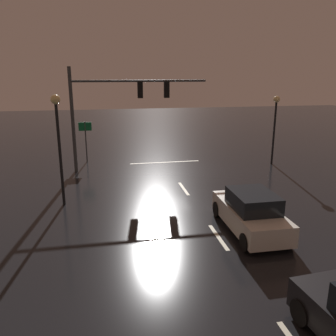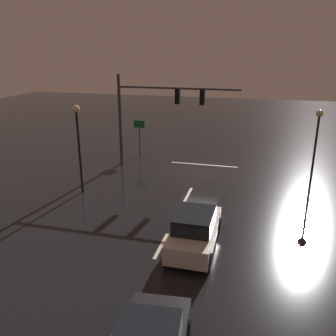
{
  "view_description": "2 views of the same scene",
  "coord_description": "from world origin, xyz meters",
  "px_view_note": "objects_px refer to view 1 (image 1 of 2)",
  "views": [
    {
      "loc": [
        4.26,
        21.87,
        6.27
      ],
      "look_at": [
        1.19,
        5.63,
        1.7
      ],
      "focal_mm": 37.24,
      "sensor_mm": 36.0,
      "label": 1
    },
    {
      "loc": [
        -3.79,
        23.38,
        8.36
      ],
      "look_at": [
        1.06,
        4.73,
        1.83
      ],
      "focal_mm": 38.16,
      "sensor_mm": 36.0,
      "label": 2
    }
  ],
  "objects_px": {
    "traffic_signal_assembly": "(117,101)",
    "car_approaching": "(251,212)",
    "street_lamp_right_kerb": "(58,130)",
    "street_lamp_left_kerb": "(275,117)",
    "route_sign": "(85,133)"
  },
  "relations": [
    {
      "from": "traffic_signal_assembly",
      "to": "car_approaching",
      "type": "distance_m",
      "value": 12.03
    },
    {
      "from": "street_lamp_right_kerb",
      "to": "traffic_signal_assembly",
      "type": "bearing_deg",
      "value": -116.91
    },
    {
      "from": "traffic_signal_assembly",
      "to": "street_lamp_right_kerb",
      "type": "relative_size",
      "value": 1.65
    },
    {
      "from": "traffic_signal_assembly",
      "to": "street_lamp_left_kerb",
      "type": "bearing_deg",
      "value": 176.75
    },
    {
      "from": "traffic_signal_assembly",
      "to": "street_lamp_right_kerb",
      "type": "bearing_deg",
      "value": 63.09
    },
    {
      "from": "street_lamp_right_kerb",
      "to": "route_sign",
      "type": "distance_m",
      "value": 8.6
    },
    {
      "from": "car_approaching",
      "to": "street_lamp_right_kerb",
      "type": "relative_size",
      "value": 0.83
    },
    {
      "from": "traffic_signal_assembly",
      "to": "route_sign",
      "type": "bearing_deg",
      "value": -47.96
    },
    {
      "from": "traffic_signal_assembly",
      "to": "car_approaching",
      "type": "height_order",
      "value": "traffic_signal_assembly"
    },
    {
      "from": "traffic_signal_assembly",
      "to": "route_sign",
      "type": "relative_size",
      "value": 3.0
    },
    {
      "from": "street_lamp_left_kerb",
      "to": "traffic_signal_assembly",
      "type": "bearing_deg",
      "value": -3.25
    },
    {
      "from": "car_approaching",
      "to": "street_lamp_left_kerb",
      "type": "bearing_deg",
      "value": -121.01
    },
    {
      "from": "route_sign",
      "to": "car_approaching",
      "type": "bearing_deg",
      "value": 118.26
    },
    {
      "from": "traffic_signal_assembly",
      "to": "route_sign",
      "type": "height_order",
      "value": "traffic_signal_assembly"
    },
    {
      "from": "street_lamp_left_kerb",
      "to": "route_sign",
      "type": "relative_size",
      "value": 1.62
    }
  ]
}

